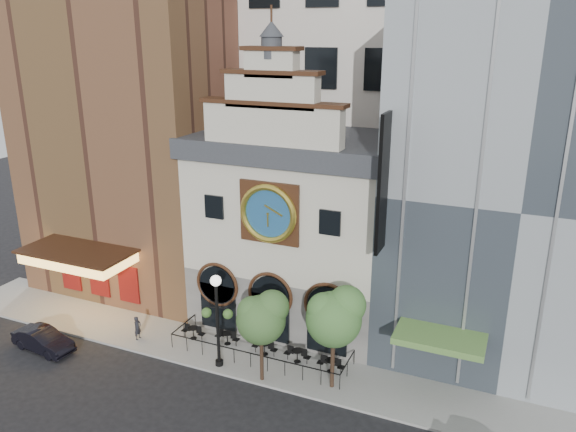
# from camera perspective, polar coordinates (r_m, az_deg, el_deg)

# --- Properties ---
(ground) EXTENTS (120.00, 120.00, 0.00)m
(ground) POSITION_cam_1_polar(r_m,az_deg,el_deg) (32.24, -4.81, -16.34)
(ground) COLOR black
(ground) RESTS_ON ground
(sidewalk) EXTENTS (44.00, 5.00, 0.15)m
(sidewalk) POSITION_cam_1_polar(r_m,az_deg,el_deg) (34.04, -2.79, -14.07)
(sidewalk) COLOR gray
(sidewalk) RESTS_ON ground
(clock_building) EXTENTS (12.60, 8.78, 18.65)m
(clock_building) POSITION_cam_1_polar(r_m,az_deg,el_deg) (35.56, 0.81, -0.75)
(clock_building) COLOR #605E5B
(clock_building) RESTS_ON ground
(theater_building) EXTENTS (14.00, 15.60, 25.00)m
(theater_building) POSITION_cam_1_polar(r_m,az_deg,el_deg) (42.46, -14.67, 10.01)
(theater_building) COLOR brown
(theater_building) RESTS_ON ground
(retail_building) EXTENTS (14.00, 14.40, 20.00)m
(retail_building) POSITION_cam_1_polar(r_m,az_deg,el_deg) (34.21, 22.90, 3.06)
(retail_building) COLOR gray
(retail_building) RESTS_ON ground
(office_tower) EXTENTS (20.00, 16.00, 40.00)m
(office_tower) POSITION_cam_1_polar(r_m,az_deg,el_deg) (45.14, 7.23, 20.32)
(office_tower) COLOR silver
(office_tower) RESTS_ON ground
(cafe_railing) EXTENTS (10.60, 2.60, 0.90)m
(cafe_railing) POSITION_cam_1_polar(r_m,az_deg,el_deg) (33.77, -2.80, -13.32)
(cafe_railing) COLOR black
(cafe_railing) RESTS_ON sidewalk
(bistro_0) EXTENTS (1.58, 0.68, 0.90)m
(bistro_0) POSITION_cam_1_polar(r_m,az_deg,el_deg) (35.85, -9.61, -11.53)
(bistro_0) COLOR black
(bistro_0) RESTS_ON sidewalk
(bistro_1) EXTENTS (1.58, 0.68, 0.90)m
(bistro_1) POSITION_cam_1_polar(r_m,az_deg,el_deg) (35.01, -6.19, -12.15)
(bistro_1) COLOR black
(bistro_1) RESTS_ON sidewalk
(bistro_2) EXTENTS (1.58, 0.68, 0.90)m
(bistro_2) POSITION_cam_1_polar(r_m,az_deg,el_deg) (33.85, -2.39, -13.20)
(bistro_2) COLOR black
(bistro_2) RESTS_ON sidewalk
(bistro_3) EXTENTS (1.58, 0.68, 0.90)m
(bistro_3) POSITION_cam_1_polar(r_m,az_deg,el_deg) (33.16, 0.95, -13.92)
(bistro_3) COLOR black
(bistro_3) RESTS_ON sidewalk
(bistro_4) EXTENTS (1.58, 0.68, 0.90)m
(bistro_4) POSITION_cam_1_polar(r_m,az_deg,el_deg) (32.41, 4.37, -14.81)
(bistro_4) COLOR black
(bistro_4) RESTS_ON sidewalk
(car_left) EXTENTS (4.23, 1.83, 1.36)m
(car_left) POSITION_cam_1_polar(r_m,az_deg,el_deg) (37.41, -23.62, -11.47)
(car_left) COLOR black
(car_left) RESTS_ON ground
(pedestrian) EXTENTS (0.38, 0.56, 1.51)m
(pedestrian) POSITION_cam_1_polar(r_m,az_deg,el_deg) (36.40, -15.04, -10.92)
(pedestrian) COLOR black
(pedestrian) RESTS_ON sidewalk
(lamppost) EXTENTS (1.74, 0.90, 5.58)m
(lamppost) POSITION_cam_1_polar(r_m,az_deg,el_deg) (31.63, -7.22, -9.54)
(lamppost) COLOR black
(lamppost) RESTS_ON sidewalk
(tree_left) EXTENTS (2.74, 2.64, 5.28)m
(tree_left) POSITION_cam_1_polar(r_m,az_deg,el_deg) (30.01, -2.65, -10.12)
(tree_left) COLOR #382619
(tree_left) RESTS_ON sidewalk
(tree_right) EXTENTS (3.03, 2.92, 5.83)m
(tree_right) POSITION_cam_1_polar(r_m,az_deg,el_deg) (29.33, 4.80, -9.98)
(tree_right) COLOR #382619
(tree_right) RESTS_ON sidewalk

